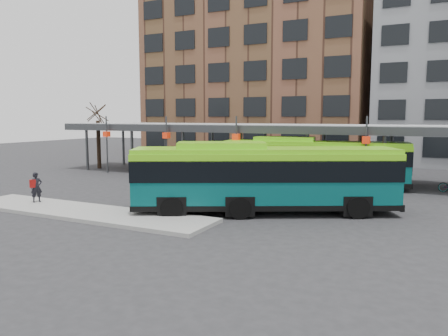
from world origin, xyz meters
TOP-DOWN VIEW (x-y plane):
  - ground at (0.00, 0.00)m, footprint 120.00×120.00m
  - boarding_island at (-5.50, -3.00)m, footprint 14.00×3.00m
  - canopy at (-0.06, 12.87)m, footprint 40.00×6.53m
  - tree at (-18.00, 12.00)m, footprint 1.64×1.64m
  - building_brick at (-10.00, 32.00)m, footprint 26.00×14.00m
  - bus_front at (2.45, 1.07)m, footprint 12.62×8.29m
  - bus_rear at (2.46, 10.43)m, footprint 12.50×4.67m
  - pedestrian at (-9.18, -2.58)m, footprint 0.62×0.70m

SIDE VIEW (x-z plane):
  - ground at x=0.00m, z-range 0.00..0.00m
  - boarding_island at x=-5.50m, z-range 0.00..0.18m
  - pedestrian at x=-9.18m, z-range 0.19..1.81m
  - bus_rear at x=2.46m, z-range 0.07..3.44m
  - bus_front at x=2.45m, z-range 0.07..3.60m
  - tree at x=-18.00m, z-range -0.36..5.23m
  - canopy at x=-0.06m, z-range 1.51..6.31m
  - building_brick at x=-10.00m, z-range 0.00..22.00m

